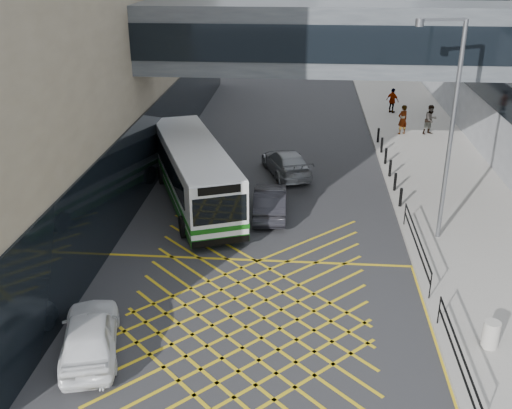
% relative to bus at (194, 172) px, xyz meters
% --- Properties ---
extents(ground, '(120.00, 120.00, 0.00)m').
position_rel_bus_xyz_m(ground, '(3.42, -10.02, -1.57)').
color(ground, '#333335').
extents(skybridge, '(20.00, 4.10, 3.00)m').
position_rel_bus_xyz_m(skybridge, '(6.42, 1.98, 5.93)').
color(skybridge, '#484D53').
rests_on(skybridge, ground).
extents(pavement, '(6.00, 54.00, 0.16)m').
position_rel_bus_xyz_m(pavement, '(12.42, 4.98, -1.49)').
color(pavement, '#A29D94').
rests_on(pavement, ground).
extents(box_junction, '(12.00, 9.00, 0.01)m').
position_rel_bus_xyz_m(box_junction, '(3.42, -10.02, -1.57)').
color(box_junction, gold).
rests_on(box_junction, ground).
extents(bus, '(6.01, 10.63, 2.94)m').
position_rel_bus_xyz_m(bus, '(0.00, 0.00, 0.00)').
color(bus, silver).
rests_on(bus, ground).
extents(car_white, '(2.88, 4.71, 1.40)m').
position_rel_bus_xyz_m(car_white, '(-1.08, -11.76, -0.88)').
color(car_white, white).
rests_on(car_white, ground).
extents(car_dark, '(1.84, 4.35, 1.34)m').
position_rel_bus_xyz_m(car_dark, '(3.66, -1.14, -0.90)').
color(car_dark, black).
rests_on(car_dark, ground).
extents(car_silver, '(3.26, 4.92, 1.41)m').
position_rel_bus_xyz_m(car_silver, '(4.20, 4.23, -0.87)').
color(car_silver, gray).
rests_on(car_silver, ground).
extents(street_lamp, '(1.99, 0.63, 8.79)m').
position_rel_bus_xyz_m(street_lamp, '(10.60, -3.16, 3.59)').
color(street_lamp, slate).
rests_on(street_lamp, pavement).
extents(litter_bin, '(0.50, 0.50, 0.86)m').
position_rel_bus_xyz_m(litter_bin, '(10.89, -10.62, -0.98)').
color(litter_bin, '#ADA89E').
rests_on(litter_bin, pavement).
extents(kerb_railings, '(0.05, 12.54, 1.00)m').
position_rel_bus_xyz_m(kerb_railings, '(9.57, -8.24, -0.69)').
color(kerb_railings, black).
rests_on(kerb_railings, pavement).
extents(bollards, '(0.14, 10.14, 0.90)m').
position_rel_bus_xyz_m(bollards, '(9.67, 4.98, -0.96)').
color(bollards, black).
rests_on(bollards, pavement).
extents(pedestrian_a, '(0.92, 0.84, 1.89)m').
position_rel_bus_xyz_m(pedestrian_a, '(11.38, 11.92, -0.47)').
color(pedestrian_a, gray).
rests_on(pedestrian_a, pavement).
extents(pedestrian_b, '(1.07, 0.92, 1.89)m').
position_rel_bus_xyz_m(pedestrian_b, '(13.16, 12.03, -0.47)').
color(pedestrian_b, gray).
rests_on(pedestrian_b, pavement).
extents(pedestrian_c, '(1.11, 1.09, 1.77)m').
position_rel_bus_xyz_m(pedestrian_c, '(11.42, 17.34, -0.53)').
color(pedestrian_c, gray).
rests_on(pedestrian_c, pavement).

